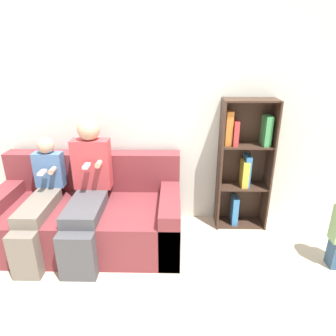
{
  "coord_description": "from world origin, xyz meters",
  "views": [
    {
      "loc": [
        0.68,
        -2.04,
        1.84
      ],
      "look_at": [
        0.62,
        0.62,
        0.78
      ],
      "focal_mm": 32.0,
      "sensor_mm": 36.0,
      "label": 1
    }
  ],
  "objects_px": {
    "couch": "(89,215)",
    "bookshelf": "(244,162)",
    "child_seated": "(39,201)",
    "adult_seated": "(87,188)"
  },
  "relations": [
    {
      "from": "couch",
      "to": "bookshelf",
      "type": "distance_m",
      "value": 1.69
    },
    {
      "from": "couch",
      "to": "adult_seated",
      "type": "distance_m",
      "value": 0.37
    },
    {
      "from": "adult_seated",
      "to": "bookshelf",
      "type": "xyz_separation_m",
      "value": [
        1.55,
        0.46,
        0.1
      ]
    },
    {
      "from": "couch",
      "to": "adult_seated",
      "type": "xyz_separation_m",
      "value": [
        0.04,
        -0.11,
        0.35
      ]
    },
    {
      "from": "adult_seated",
      "to": "bookshelf",
      "type": "bearing_deg",
      "value": 16.65
    },
    {
      "from": "couch",
      "to": "adult_seated",
      "type": "relative_size",
      "value": 1.47
    },
    {
      "from": "child_seated",
      "to": "couch",
      "type": "bearing_deg",
      "value": 23.1
    },
    {
      "from": "adult_seated",
      "to": "bookshelf",
      "type": "relative_size",
      "value": 0.89
    },
    {
      "from": "couch",
      "to": "child_seated",
      "type": "relative_size",
      "value": 1.74
    },
    {
      "from": "adult_seated",
      "to": "child_seated",
      "type": "height_order",
      "value": "adult_seated"
    }
  ]
}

